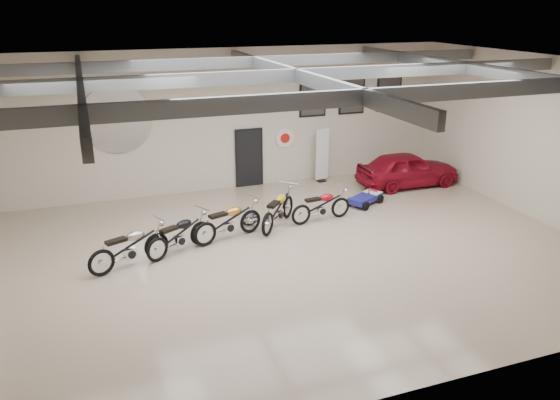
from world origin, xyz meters
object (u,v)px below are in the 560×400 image
object	(u,v)px
banner_stand	(322,156)
motorcycle_silver	(129,246)
vintage_car	(408,169)
motorcycle_black	(179,234)
motorcycle_red	(321,205)
motorcycle_yellow	(278,209)
go_kart	(368,195)
motorcycle_gold	(228,221)

from	to	relation	value
banner_stand	motorcycle_silver	distance (m)	9.00
banner_stand	vintage_car	distance (m)	3.19
motorcycle_silver	motorcycle_black	world-z (taller)	motorcycle_silver
banner_stand	motorcycle_red	xyz separation A→B (m)	(-1.65, -3.67, -0.47)
motorcycle_yellow	go_kart	world-z (taller)	motorcycle_yellow
motorcycle_yellow	vintage_car	xyz separation A→B (m)	(5.82, 2.08, 0.07)
motorcycle_yellow	motorcycle_red	bearing A→B (deg)	-49.19
motorcycle_black	go_kart	size ratio (longest dim) A/B	1.28
motorcycle_black	vintage_car	distance (m)	9.43
motorcycle_yellow	motorcycle_red	distance (m)	1.41
motorcycle_silver	motorcycle_yellow	world-z (taller)	motorcycle_yellow
motorcycle_black	vintage_car	size ratio (longest dim) A/B	0.55
motorcycle_black	motorcycle_yellow	size ratio (longest dim) A/B	0.94
banner_stand	motorcycle_black	distance (m)	7.66
motorcycle_gold	motorcycle_yellow	bearing A→B (deg)	-3.98
motorcycle_gold	vintage_car	size ratio (longest dim) A/B	0.58
banner_stand	motorcycle_yellow	size ratio (longest dim) A/B	0.90
motorcycle_red	banner_stand	bearing A→B (deg)	58.82
motorcycle_black	motorcycle_red	world-z (taller)	motorcycle_black
motorcycle_yellow	go_kart	bearing A→B (deg)	-33.41
banner_stand	motorcycle_red	size ratio (longest dim) A/B	0.99
motorcycle_yellow	motorcycle_gold	bearing A→B (deg)	146.88
banner_stand	motorcycle_gold	size ratio (longest dim) A/B	0.91
go_kart	vintage_car	xyz separation A→B (m)	(2.28, 1.20, 0.35)
vintage_car	motorcycle_red	bearing A→B (deg)	116.29
vintage_car	motorcycle_black	bearing A→B (deg)	108.63
motorcycle_gold	go_kart	distance (m)	5.37
motorcycle_yellow	motorcycle_black	bearing A→B (deg)	147.60
go_kart	vintage_car	distance (m)	2.60
go_kart	motorcycle_gold	bearing A→B (deg)	164.82
motorcycle_black	motorcycle_red	bearing A→B (deg)	-18.90
motorcycle_silver	motorcycle_yellow	bearing A→B (deg)	-6.15
motorcycle_red	vintage_car	size ratio (longest dim) A/B	0.53
banner_stand	vintage_car	world-z (taller)	banner_stand
motorcycle_black	motorcycle_yellow	distance (m)	3.25
motorcycle_silver	vintage_car	distance (m)	10.83
motorcycle_gold	go_kart	xyz separation A→B (m)	(5.20, 1.30, -0.28)
motorcycle_silver	motorcycle_black	bearing A→B (deg)	-4.45
banner_stand	motorcycle_black	bearing A→B (deg)	-155.49
motorcycle_red	go_kart	distance (m)	2.34
banner_stand	motorcycle_gold	distance (m)	6.23
go_kart	motorcycle_yellow	bearing A→B (deg)	164.72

